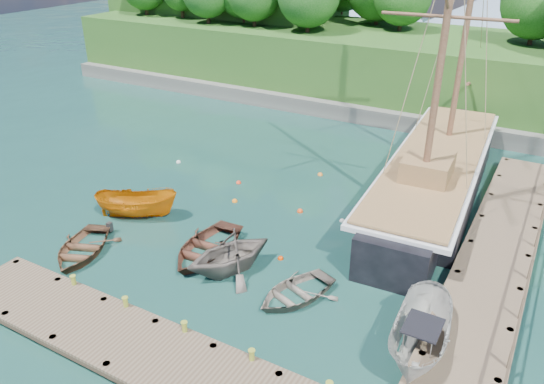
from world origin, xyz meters
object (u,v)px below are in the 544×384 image
Objects in this scene: rowboat_2 at (207,254)px; rowboat_1 at (230,271)px; rowboat_0 at (82,254)px; rowboat_3 at (295,297)px; schooner at (434,179)px; cabin_boat_white at (418,355)px; motorboat_orange at (138,217)px.

rowboat_1 is at bearing -22.11° from rowboat_2.
rowboat_0 is 1.10× the size of rowboat_3.
schooner is at bearing 99.36° from rowboat_3.
rowboat_1 reaches higher than rowboat_3.
rowboat_3 is 0.14× the size of schooner.
rowboat_2 is (5.34, 3.02, 0.00)m from rowboat_0.
cabin_boat_white is (9.21, -1.07, 0.00)m from rowboat_1.
rowboat_1 is at bearing 168.25° from cabin_boat_white.
rowboat_0 is 0.79× the size of cabin_boat_white.
rowboat_3 is (10.69, 2.12, 0.00)m from rowboat_0.
rowboat_3 is at bearing 21.25° from rowboat_1.
rowboat_2 is 1.25× the size of rowboat_3.
schooner reaches higher than cabin_boat_white.
schooner is (8.00, 11.80, 1.09)m from rowboat_2.
rowboat_1 is 9.27m from cabin_boat_white.
schooner is (-2.99, 13.49, 1.09)m from cabin_boat_white.
rowboat_2 reaches higher than rowboat_3.
schooner is at bearing 89.11° from rowboat_1.
rowboat_0 is 4.17m from motorboat_orange.
rowboat_3 is 0.72× the size of cabin_boat_white.
rowboat_2 is 0.18× the size of schooner.
schooner reaches higher than rowboat_2.
rowboat_2 is at bearing -128.21° from motorboat_orange.
cabin_boat_white is 0.20× the size of schooner.
schooner reaches higher than rowboat_3.
rowboat_1 is at bearing -119.93° from schooner.
schooner is (2.64, 12.69, 1.09)m from rowboat_3.
rowboat_3 is (5.35, -0.90, 0.00)m from rowboat_2.
motorboat_orange is at bearing -167.93° from rowboat_1.
cabin_boat_white is at bearing 19.06° from rowboat_1.
rowboat_3 is 13.01m from schooner.
rowboat_2 is 1.06× the size of motorboat_orange.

